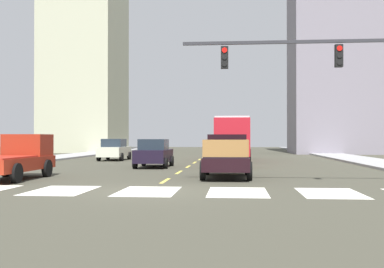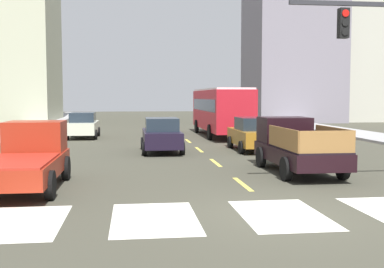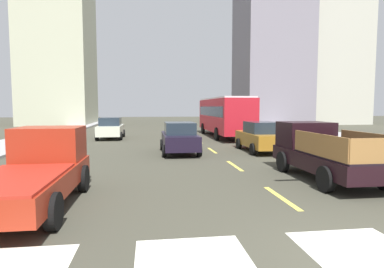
{
  "view_description": "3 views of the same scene",
  "coord_description": "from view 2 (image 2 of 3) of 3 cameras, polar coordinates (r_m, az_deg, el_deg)",
  "views": [
    {
      "loc": [
        2.88,
        -15.93,
        1.79
      ],
      "look_at": [
        0.55,
        10.49,
        2.01
      ],
      "focal_mm": 45.1,
      "sensor_mm": 36.0,
      "label": 1
    },
    {
      "loc": [
        -3.47,
        -10.81,
        2.78
      ],
      "look_at": [
        -0.6,
        12.16,
        0.97
      ],
      "focal_mm": 45.08,
      "sensor_mm": 36.0,
      "label": 2
    },
    {
      "loc": [
        -3.7,
        -4.51,
        2.56
      ],
      "look_at": [
        -1.12,
        14.6,
        0.94
      ],
      "focal_mm": 30.17,
      "sensor_mm": 36.0,
      "label": 3
    }
  ],
  "objects": [
    {
      "name": "lane_dash_5",
      "position": [
        40.06,
        -2.12,
        0.48
      ],
      "size": [
        0.16,
        2.4,
        0.01
      ],
      "primitive_type": "cube",
      "color": "#DFCC4B",
      "rests_on": "ground"
    },
    {
      "name": "crosswalk_stripe_1",
      "position": [
        11.44,
        -19.81,
        -9.83
      ],
      "size": [
        1.94,
        3.1,
        0.01
      ],
      "primitive_type": "cube",
      "color": "silver",
      "rests_on": "ground"
    },
    {
      "name": "pickup_dark",
      "position": [
        15.65,
        -18.8,
        -2.59
      ],
      "size": [
        2.18,
        5.2,
        1.96
      ],
      "rotation": [
        0.0,
        0.0,
        0.0
      ],
      "color": "maroon",
      "rests_on": "ground"
    },
    {
      "name": "lane_dash_7",
      "position": [
        50.01,
        -3.12,
        1.27
      ],
      "size": [
        0.16,
        2.4,
        0.01
      ],
      "primitive_type": "cube",
      "color": "#DFCC4B",
      "rests_on": "ground"
    },
    {
      "name": "crosswalk_stripe_2",
      "position": [
        11.17,
        -4.47,
        -9.92
      ],
      "size": [
        1.94,
        3.1,
        0.01
      ],
      "primitive_type": "cube",
      "color": "silver",
      "rests_on": "ground"
    },
    {
      "name": "city_bus",
      "position": [
        33.92,
        3.4,
        3.06
      ],
      "size": [
        2.72,
        10.8,
        3.32
      ],
      "rotation": [
        0.0,
        0.0,
        -0.04
      ],
      "color": "red",
      "rests_on": "ground"
    },
    {
      "name": "lane_dash_3",
      "position": [
        30.14,
        -0.47,
        -0.83
      ],
      "size": [
        0.16,
        2.4,
        0.01
      ],
      "primitive_type": "cube",
      "color": "#DFCC4B",
      "rests_on": "ground"
    },
    {
      "name": "sedan_far",
      "position": [
        24.09,
        -3.62,
        -0.12
      ],
      "size": [
        2.02,
        4.4,
        1.72
      ],
      "rotation": [
        0.0,
        0.0,
        0.0
      ],
      "color": "black",
      "rests_on": "ground"
    },
    {
      "name": "crosswalk_stripe_3",
      "position": [
        11.69,
        10.51,
        -9.34
      ],
      "size": [
        1.94,
        3.1,
        0.01
      ],
      "primitive_type": "cube",
      "color": "silver",
      "rests_on": "ground"
    },
    {
      "name": "sedan_mid",
      "position": [
        24.84,
        7.25,
        -0.01
      ],
      "size": [
        2.02,
        4.4,
        1.72
      ],
      "rotation": [
        0.0,
        0.0,
        0.03
      ],
      "color": "#A06A1E",
      "rests_on": "ground"
    },
    {
      "name": "lane_dash_0",
      "position": [
        15.47,
        6.0,
        -5.9
      ],
      "size": [
        0.16,
        2.4,
        0.01
      ],
      "primitive_type": "cube",
      "color": "#DFCC4B",
      "rests_on": "ground"
    },
    {
      "name": "lane_dash_2",
      "position": [
        25.21,
        0.85,
        -1.86
      ],
      "size": [
        0.16,
        2.4,
        0.01
      ],
      "primitive_type": "cube",
      "color": "#DFCC4B",
      "rests_on": "ground"
    },
    {
      "name": "lane_dash_6",
      "position": [
        45.03,
        -2.68,
        0.92
      ],
      "size": [
        0.16,
        2.4,
        0.01
      ],
      "primitive_type": "cube",
      "color": "#DFCC4B",
      "rests_on": "ground"
    },
    {
      "name": "pickup_stakebed",
      "position": [
        18.31,
        12.05,
        -1.41
      ],
      "size": [
        2.18,
        5.2,
        1.96
      ],
      "rotation": [
        0.0,
        0.0,
        -0.04
      ],
      "color": "black",
      "rests_on": "ground"
    },
    {
      "name": "lane_dash_1",
      "position": [
        20.31,
        2.8,
        -3.4
      ],
      "size": [
        0.16,
        2.4,
        0.01
      ],
      "primitive_type": "cube",
      "color": "#DFCC4B",
      "rests_on": "ground"
    },
    {
      "name": "lane_dash_4",
      "position": [
        35.1,
        -1.41,
        -0.08
      ],
      "size": [
        0.16,
        2.4,
        0.01
      ],
      "primitive_type": "cube",
      "color": "#DFCC4B",
      "rests_on": "ground"
    },
    {
      "name": "sedan_near_left",
      "position": [
        33.07,
        -12.76,
        1.02
      ],
      "size": [
        2.02,
        4.4,
        1.72
      ],
      "rotation": [
        0.0,
        0.0,
        -0.01
      ],
      "color": "beige",
      "rests_on": "ground"
    },
    {
      "name": "ground_plane",
      "position": [
        11.69,
        10.51,
        -9.36
      ],
      "size": [
        160.0,
        160.0,
        0.0
      ],
      "primitive_type": "plane",
      "color": "#3E3D31"
    }
  ]
}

